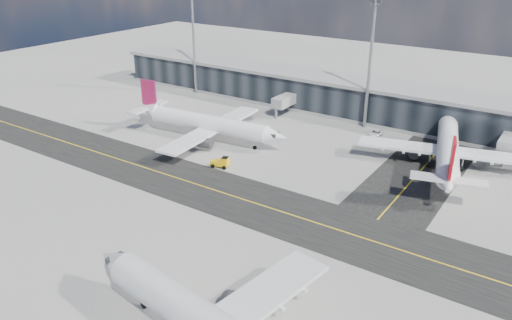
% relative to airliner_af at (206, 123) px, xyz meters
% --- Properties ---
extents(ground, '(300.00, 300.00, 0.00)m').
position_rel_airliner_af_xyz_m(ground, '(24.99, -21.99, -3.66)').
color(ground, gray).
rests_on(ground, ground).
extents(taxiway_lanes, '(180.00, 63.00, 0.03)m').
position_rel_airliner_af_xyz_m(taxiway_lanes, '(28.90, -11.25, -3.65)').
color(taxiway_lanes, black).
rests_on(taxiway_lanes, ground).
extents(terminal_concourse, '(152.00, 19.80, 8.80)m').
position_rel_airliner_af_xyz_m(terminal_concourse, '(25.03, 32.95, 0.43)').
color(terminal_concourse, black).
rests_on(terminal_concourse, ground).
extents(floodlight_masts, '(102.50, 0.70, 28.90)m').
position_rel_airliner_af_xyz_m(floodlight_masts, '(24.99, 26.01, 11.94)').
color(floodlight_masts, gray).
rests_on(floodlight_masts, ground).
extents(airliner_af, '(37.46, 31.96, 11.09)m').
position_rel_airliner_af_xyz_m(airliner_af, '(0.00, 0.00, 0.00)').
color(airliner_af, white).
rests_on(airliner_af, ground).
extents(airliner_redtail, '(32.69, 38.01, 11.38)m').
position_rel_airliner_af_xyz_m(airliner_redtail, '(46.36, 13.18, 0.10)').
color(airliner_redtail, white).
rests_on(airliner_redtail, ground).
extents(baggage_tug, '(3.71, 2.46, 2.14)m').
position_rel_airliner_af_xyz_m(baggage_tug, '(11.53, -9.86, -2.59)').
color(baggage_tug, yellow).
rests_on(baggage_tug, ground).
extents(service_van, '(2.33, 4.69, 1.28)m').
position_rel_airliner_af_xyz_m(service_van, '(29.28, 22.01, -3.02)').
color(service_van, white).
rests_on(service_van, ground).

